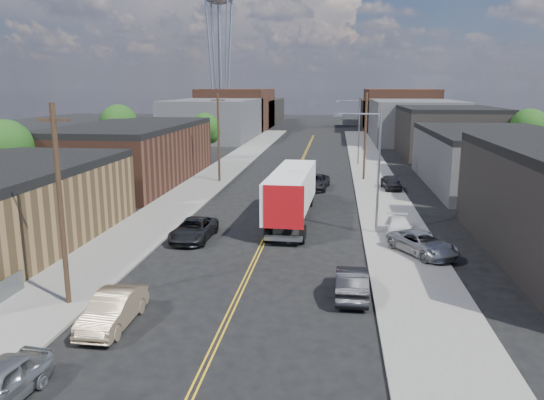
% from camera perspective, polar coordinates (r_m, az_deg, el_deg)
% --- Properties ---
extents(ground, '(260.00, 260.00, 0.00)m').
position_cam_1_polar(ground, '(74.38, 3.03, 3.85)').
color(ground, black).
rests_on(ground, ground).
extents(centerline, '(0.32, 120.00, 0.01)m').
position_cam_1_polar(centerline, '(59.61, 2.06, 1.79)').
color(centerline, gold).
rests_on(centerline, ground).
extents(sidewalk_left, '(5.00, 140.00, 0.15)m').
position_cam_1_polar(sidewalk_left, '(61.11, -6.86, 2.04)').
color(sidewalk_left, slate).
rests_on(sidewalk_left, ground).
extents(sidewalk_right, '(5.00, 140.00, 0.15)m').
position_cam_1_polar(sidewalk_right, '(59.58, 11.20, 1.63)').
color(sidewalk_right, slate).
rests_on(sidewalk_right, ground).
extents(warehouse_brown, '(12.00, 26.00, 6.60)m').
position_cam_1_polar(warehouse_brown, '(62.27, -14.81, 4.91)').
color(warehouse_brown, '#48281D').
rests_on(warehouse_brown, ground).
extents(industrial_right_b, '(14.00, 24.00, 6.10)m').
position_cam_1_polar(industrial_right_b, '(62.33, 22.81, 4.14)').
color(industrial_right_b, '#353638').
rests_on(industrial_right_b, ground).
extents(industrial_right_c, '(14.00, 22.00, 7.60)m').
position_cam_1_polar(industrial_right_c, '(87.41, 18.27, 7.01)').
color(industrial_right_c, black).
rests_on(industrial_right_c, ground).
extents(skyline_left_a, '(16.00, 30.00, 8.00)m').
position_cam_1_polar(skyline_left_a, '(111.46, -6.12, 8.64)').
color(skyline_left_a, '#353638').
rests_on(skyline_left_a, ground).
extents(skyline_right_a, '(16.00, 30.00, 8.00)m').
position_cam_1_polar(skyline_right_a, '(109.70, 14.92, 8.25)').
color(skyline_right_a, '#353638').
rests_on(skyline_right_a, ground).
extents(skyline_left_b, '(16.00, 26.00, 10.00)m').
position_cam_1_polar(skyline_left_b, '(135.86, -3.76, 9.73)').
color(skyline_left_b, '#48281D').
rests_on(skyline_left_b, ground).
extents(skyline_right_b, '(16.00, 26.00, 10.00)m').
position_cam_1_polar(skyline_right_b, '(134.41, 13.49, 9.40)').
color(skyline_right_b, '#48281D').
rests_on(skyline_right_b, ground).
extents(skyline_left_c, '(16.00, 40.00, 7.00)m').
position_cam_1_polar(skyline_left_c, '(155.61, -2.39, 9.50)').
color(skyline_left_c, black).
rests_on(skyline_left_c, ground).
extents(skyline_right_c, '(16.00, 40.00, 7.00)m').
position_cam_1_polar(skyline_right_c, '(154.35, 12.63, 9.20)').
color(skyline_right_c, black).
rests_on(skyline_right_c, ground).
extents(streetlight_near, '(3.39, 0.25, 9.00)m').
position_cam_1_polar(streetlight_near, '(38.91, 10.83, 3.96)').
color(streetlight_near, gray).
rests_on(streetlight_near, ground).
extents(streetlight_far, '(3.39, 0.25, 9.00)m').
position_cam_1_polar(streetlight_far, '(73.69, 9.04, 7.81)').
color(streetlight_far, gray).
rests_on(streetlight_far, ground).
extents(utility_pole_left_near, '(1.60, 0.26, 10.00)m').
position_cam_1_polar(utility_pole_left_near, '(27.41, -21.80, -0.50)').
color(utility_pole_left_near, black).
rests_on(utility_pole_left_near, ground).
extents(utility_pole_left_far, '(1.60, 0.26, 10.00)m').
position_cam_1_polar(utility_pole_left_far, '(60.14, -5.77, 6.77)').
color(utility_pole_left_far, black).
rests_on(utility_pole_left_far, ground).
extents(utility_pole_right, '(1.60, 0.26, 10.00)m').
position_cam_1_polar(utility_pole_right, '(61.78, 9.98, 6.79)').
color(utility_pole_right, black).
rests_on(utility_pole_right, ground).
extents(tree_left_near, '(4.85, 4.76, 7.91)m').
position_cam_1_polar(tree_left_near, '(52.42, -26.64, 4.79)').
color(tree_left_near, black).
rests_on(tree_left_near, ground).
extents(tree_left_mid, '(5.10, 5.04, 8.37)m').
position_cam_1_polar(tree_left_mid, '(74.44, -16.08, 7.65)').
color(tree_left_mid, black).
rests_on(tree_left_mid, ground).
extents(tree_left_far, '(4.35, 4.20, 6.97)m').
position_cam_1_polar(tree_left_far, '(77.99, -7.19, 7.54)').
color(tree_left_far, black).
rests_on(tree_left_far, ground).
extents(tree_right_far, '(4.85, 4.76, 7.91)m').
position_cam_1_polar(tree_right_far, '(77.84, 25.91, 6.86)').
color(tree_right_far, black).
rests_on(tree_right_far, ground).
extents(semi_truck, '(3.29, 16.30, 4.25)m').
position_cam_1_polar(semi_truck, '(43.44, 2.28, 1.12)').
color(semi_truck, silver).
rests_on(semi_truck, ground).
extents(car_left_b, '(1.71, 4.80, 1.58)m').
position_cam_1_polar(car_left_b, '(25.61, -16.75, -11.24)').
color(car_left_b, '#8C785C').
rests_on(car_left_b, ground).
extents(car_left_c, '(2.67, 5.51, 1.51)m').
position_cam_1_polar(car_left_c, '(38.07, -8.43, -3.17)').
color(car_left_c, black).
rests_on(car_left_c, ground).
extents(car_right_oncoming, '(1.71, 4.72, 1.55)m').
position_cam_1_polar(car_right_oncoming, '(28.07, 8.57, -8.77)').
color(car_right_oncoming, black).
rests_on(car_right_oncoming, ground).
extents(car_right_lot_a, '(4.67, 5.68, 1.44)m').
position_cam_1_polar(car_right_lot_a, '(35.37, 15.92, -4.51)').
color(car_right_lot_a, '#95979A').
rests_on(car_right_lot_a, sidewalk_right).
extents(car_right_lot_b, '(2.01, 4.57, 1.31)m').
position_cam_1_polar(car_right_lot_b, '(39.01, 13.48, -2.93)').
color(car_right_lot_b, silver).
rests_on(car_right_lot_b, sidewalk_right).
extents(car_right_lot_c, '(2.15, 4.36, 1.43)m').
position_cam_1_polar(car_right_lot_c, '(56.77, 12.69, 1.86)').
color(car_right_lot_c, black).
rests_on(car_right_lot_c, sidewalk_right).
extents(car_ahead_truck, '(3.09, 5.78, 1.54)m').
position_cam_1_polar(car_ahead_truck, '(56.36, 4.69, 1.95)').
color(car_ahead_truck, black).
rests_on(car_ahead_truck, ground).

